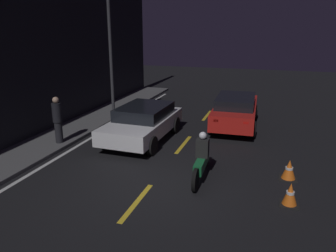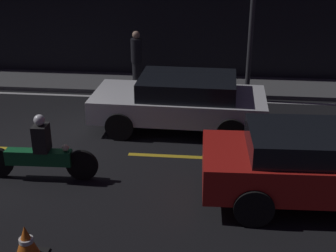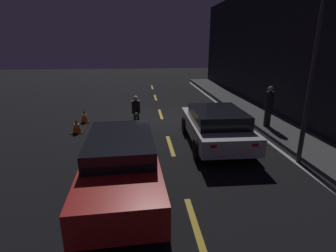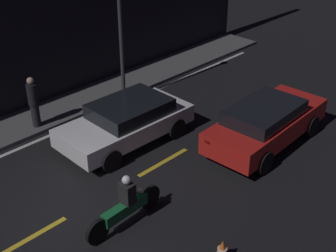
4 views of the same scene
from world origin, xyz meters
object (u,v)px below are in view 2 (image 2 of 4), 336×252
at_px(motorcycle, 38,153).
at_px(sedan_white, 181,100).
at_px(taxi_red, 327,164).
at_px(traffic_cone_mid, 26,243).
at_px(pedestrian, 137,59).

bearing_deg(motorcycle, sedan_white, 45.85).
height_order(sedan_white, taxi_red, taxi_red).
bearing_deg(traffic_cone_mid, motorcycle, 105.66).
distance_m(motorcycle, pedestrian, 5.78).
xyz_separation_m(taxi_red, motorcycle, (-5.52, 0.30, -0.22)).
relative_size(traffic_cone_mid, pedestrian, 0.34).
relative_size(sedan_white, traffic_cone_mid, 7.19).
relative_size(motorcycle, traffic_cone_mid, 3.99).
bearing_deg(motorcycle, pedestrian, 77.47).
relative_size(sedan_white, pedestrian, 2.47).
bearing_deg(taxi_red, sedan_white, 129.77).
height_order(sedan_white, motorcycle, motorcycle).
bearing_deg(pedestrian, motorcycle, -100.51).
relative_size(taxi_red, pedestrian, 2.65).
height_order(sedan_white, traffic_cone_mid, sedan_white).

